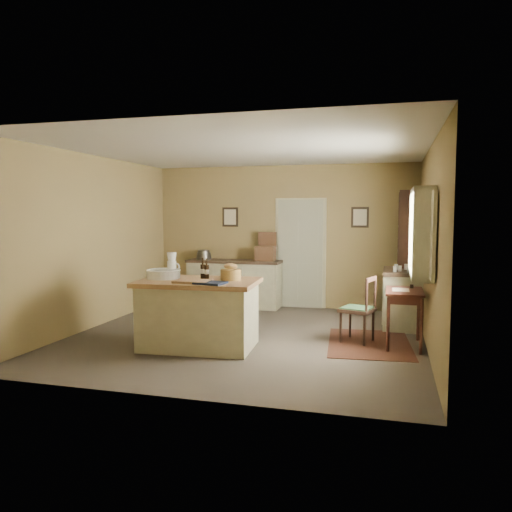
{
  "coord_description": "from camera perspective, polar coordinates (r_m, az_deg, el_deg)",
  "views": [
    {
      "loc": [
        2.01,
        -6.85,
        1.8
      ],
      "look_at": [
        0.04,
        0.39,
        1.15
      ],
      "focal_mm": 35.0,
      "sensor_mm": 36.0,
      "label": 1
    }
  ],
  "objects": [
    {
      "name": "framed_prints",
      "position": [
        9.51,
        4.23,
        4.45
      ],
      "size": [
        2.82,
        0.02,
        0.38
      ],
      "color": "black",
      "rests_on": "ground"
    },
    {
      "name": "door",
      "position": [
        9.5,
        5.09,
        0.43
      ],
      "size": [
        0.97,
        0.06,
        2.11
      ],
      "primitive_type": "cube",
      "color": "#A1A389",
      "rests_on": "ground"
    },
    {
      "name": "right_cabinet",
      "position": [
        8.28,
        16.36,
        -4.59
      ],
      "size": [
        0.6,
        1.07,
        0.99
      ],
      "color": "beige",
      "rests_on": "ground"
    },
    {
      "name": "window",
      "position": [
        6.67,
        18.76,
        2.54
      ],
      "size": [
        0.25,
        1.99,
        1.12
      ],
      "color": "beige",
      "rests_on": "ground"
    },
    {
      "name": "desk_chair",
      "position": [
        7.12,
        11.5,
        -6.05
      ],
      "size": [
        0.53,
        0.53,
        0.91
      ],
      "primitive_type": null,
      "rotation": [
        0.0,
        0.0,
        -0.3
      ],
      "color": "black",
      "rests_on": "ground"
    },
    {
      "name": "work_island",
      "position": [
        6.75,
        -6.63,
        -6.35
      ],
      "size": [
        1.62,
        1.11,
        1.2
      ],
      "rotation": [
        0.0,
        0.0,
        0.06
      ],
      "color": "beige",
      "rests_on": "ground"
    },
    {
      "name": "ground",
      "position": [
        7.37,
        -1.12,
        -9.2
      ],
      "size": [
        5.0,
        5.0,
        0.0
      ],
      "primitive_type": "plane",
      "color": "#63574B",
      "rests_on": "ground"
    },
    {
      "name": "shelving_unit",
      "position": [
        8.89,
        17.38,
        0.08
      ],
      "size": [
        0.37,
        0.98,
        2.17
      ],
      "color": "black",
      "rests_on": "ground"
    },
    {
      "name": "ceiling",
      "position": [
        7.2,
        -1.16,
        12.13
      ],
      "size": [
        5.0,
        5.0,
        0.0
      ],
      "primitive_type": "plane",
      "color": "silver",
      "rests_on": "wall_back"
    },
    {
      "name": "wall_left",
      "position": [
        8.22,
        -18.13,
        1.56
      ],
      "size": [
        0.1,
        5.0,
        2.7
      ],
      "primitive_type": "cube",
      "color": "olive",
      "rests_on": "ground"
    },
    {
      "name": "wall_right",
      "position": [
        6.89,
        19.25,
        0.93
      ],
      "size": [
        0.1,
        5.0,
        2.7
      ],
      "primitive_type": "cube",
      "color": "olive",
      "rests_on": "ground"
    },
    {
      "name": "sideboard",
      "position": [
        9.59,
        -2.47,
        -2.96
      ],
      "size": [
        1.81,
        0.52,
        1.18
      ],
      "color": "beige",
      "rests_on": "ground"
    },
    {
      "name": "rug",
      "position": [
        7.15,
        12.81,
        -9.72
      ],
      "size": [
        1.23,
        1.69,
        0.01
      ],
      "primitive_type": "cube",
      "rotation": [
        0.0,
        0.0,
        0.09
      ],
      "color": "#432616",
      "rests_on": "ground"
    },
    {
      "name": "writing_desk",
      "position": [
        7.01,
        16.6,
        -4.6
      ],
      "size": [
        0.49,
        0.8,
        0.82
      ],
      "color": "black",
      "rests_on": "ground"
    },
    {
      "name": "wall_back",
      "position": [
        9.58,
        3.07,
        2.24
      ],
      "size": [
        5.0,
        0.1,
        2.7
      ],
      "primitive_type": "cube",
      "color": "olive",
      "rests_on": "ground"
    },
    {
      "name": "wall_front",
      "position": [
        4.82,
        -9.54,
        -0.47
      ],
      "size": [
        5.0,
        0.1,
        2.7
      ],
      "primitive_type": "cube",
      "color": "olive",
      "rests_on": "ground"
    }
  ]
}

